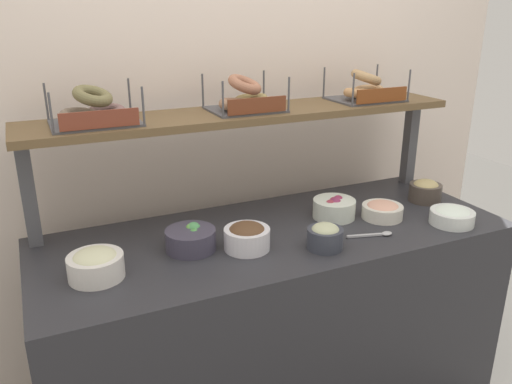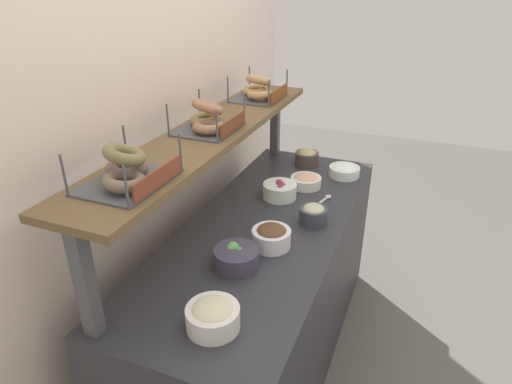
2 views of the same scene
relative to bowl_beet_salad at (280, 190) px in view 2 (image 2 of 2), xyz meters
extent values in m
plane|color=#595651|center=(-0.28, -0.03, -0.89)|extent=(8.00, 8.00, 0.00)
cube|color=white|center=(-0.28, 0.52, 0.31)|extent=(3.04, 0.06, 2.40)
cube|color=#2D2D33|center=(-0.28, -0.03, -0.47)|extent=(1.84, 0.70, 0.85)
cube|color=#4C4C51|center=(-1.14, 0.24, 0.16)|extent=(0.05, 0.05, 0.40)
cube|color=#4C4C51|center=(0.58, 0.24, 0.16)|extent=(0.05, 0.05, 0.40)
cube|color=brown|center=(-0.28, 0.24, 0.37)|extent=(1.80, 0.32, 0.03)
cylinder|color=white|center=(0.00, 0.00, 0.00)|extent=(0.18, 0.18, 0.08)
sphere|color=#963053|center=(0.03, 0.01, 0.02)|extent=(0.04, 0.04, 0.04)
sphere|color=#9E3444|center=(-0.03, -0.01, 0.02)|extent=(0.04, 0.04, 0.04)
sphere|color=#8E3057|center=(0.00, -0.01, 0.02)|extent=(0.05, 0.05, 0.05)
sphere|color=#992C42|center=(0.00, 0.01, 0.02)|extent=(0.04, 0.04, 0.04)
sphere|color=#8A4149|center=(0.00, -0.02, 0.02)|extent=(0.03, 0.03, 0.03)
cylinder|color=#4B4038|center=(0.48, -0.01, 0.00)|extent=(0.14, 0.14, 0.08)
ellipsoid|color=tan|center=(0.48, -0.01, 0.03)|extent=(0.11, 0.11, 0.06)
cylinder|color=#3F3B4D|center=(-0.63, -0.04, 0.00)|extent=(0.18, 0.18, 0.08)
sphere|color=#519B4B|center=(-0.62, -0.05, 0.02)|extent=(0.03, 0.03, 0.03)
sphere|color=#52A05B|center=(-0.61, -0.01, 0.02)|extent=(0.05, 0.05, 0.05)
sphere|color=#6AAE4D|center=(-0.62, -0.01, 0.02)|extent=(0.05, 0.05, 0.05)
cylinder|color=silver|center=(0.18, -0.09, -0.01)|extent=(0.17, 0.17, 0.06)
ellipsoid|color=#EAAA8F|center=(0.18, -0.09, 0.01)|extent=(0.13, 0.13, 0.04)
cylinder|color=white|center=(0.40, -0.25, -0.01)|extent=(0.18, 0.18, 0.06)
ellipsoid|color=white|center=(0.40, -0.25, 0.01)|extent=(0.14, 0.14, 0.04)
cylinder|color=white|center=(-0.45, -0.12, 0.00)|extent=(0.17, 0.17, 0.08)
ellipsoid|color=brown|center=(-0.45, -0.12, 0.03)|extent=(0.13, 0.13, 0.05)
cylinder|color=white|center=(-0.97, -0.11, 0.00)|extent=(0.18, 0.18, 0.08)
ellipsoid|color=beige|center=(-0.97, -0.11, 0.03)|extent=(0.14, 0.14, 0.05)
cylinder|color=#363A46|center=(-0.19, -0.23, 0.00)|extent=(0.13, 0.13, 0.08)
ellipsoid|color=#BBC095|center=(-0.19, -0.23, 0.03)|extent=(0.10, 0.10, 0.05)
cube|color=#B7B7BC|center=(0.00, -0.21, -0.04)|extent=(0.14, 0.05, 0.01)
ellipsoid|color=#B7B7BC|center=(0.09, -0.24, -0.03)|extent=(0.04, 0.03, 0.01)
cube|color=#4C4C51|center=(-0.89, 0.23, 0.39)|extent=(0.31, 0.24, 0.01)
cylinder|color=#4C4C51|center=(-1.04, 0.12, 0.46)|extent=(0.01, 0.01, 0.14)
cylinder|color=#4C4C51|center=(-0.73, 0.12, 0.46)|extent=(0.01, 0.01, 0.14)
cylinder|color=#4C4C51|center=(-1.04, 0.35, 0.46)|extent=(0.01, 0.01, 0.14)
cylinder|color=#4C4C51|center=(-0.73, 0.35, 0.46)|extent=(0.01, 0.01, 0.14)
cube|color=brown|center=(-0.89, 0.11, 0.43)|extent=(0.26, 0.01, 0.06)
torus|color=#756250|center=(-0.94, 0.20, 0.42)|extent=(0.20, 0.20, 0.06)
torus|color=#7B5B59|center=(-0.84, 0.27, 0.42)|extent=(0.19, 0.19, 0.05)
torus|color=olive|center=(-0.89, 0.23, 0.49)|extent=(0.20, 0.20, 0.08)
cube|color=#4C4C51|center=(-0.30, 0.24, 0.39)|extent=(0.29, 0.24, 0.01)
cylinder|color=#4C4C51|center=(-0.43, 0.13, 0.46)|extent=(0.01, 0.01, 0.14)
cylinder|color=#4C4C51|center=(-0.16, 0.13, 0.46)|extent=(0.01, 0.01, 0.14)
cylinder|color=#4C4C51|center=(-0.43, 0.36, 0.46)|extent=(0.01, 0.01, 0.14)
cylinder|color=#4C4C51|center=(-0.16, 0.36, 0.46)|extent=(0.01, 0.01, 0.14)
cube|color=brown|center=(-0.30, 0.12, 0.43)|extent=(0.24, 0.01, 0.06)
torus|color=#9C7357|center=(-0.35, 0.21, 0.42)|extent=(0.16, 0.16, 0.05)
torus|color=#9D8750|center=(-0.25, 0.28, 0.42)|extent=(0.19, 0.19, 0.05)
torus|color=#AA6E53|center=(-0.30, 0.24, 0.49)|extent=(0.20, 0.20, 0.09)
cube|color=#4C4C51|center=(0.29, 0.24, 0.39)|extent=(0.30, 0.24, 0.01)
cylinder|color=#4C4C51|center=(0.14, 0.12, 0.46)|extent=(0.01, 0.01, 0.14)
cylinder|color=#4C4C51|center=(0.43, 0.12, 0.46)|extent=(0.01, 0.01, 0.14)
cylinder|color=#4C4C51|center=(0.14, 0.35, 0.46)|extent=(0.01, 0.01, 0.14)
cylinder|color=#4C4C51|center=(0.43, 0.35, 0.46)|extent=(0.01, 0.01, 0.14)
cube|color=brown|center=(0.29, 0.12, 0.43)|extent=(0.26, 0.01, 0.06)
torus|color=tan|center=(0.24, 0.21, 0.43)|extent=(0.19, 0.19, 0.06)
torus|color=tan|center=(0.33, 0.27, 0.42)|extent=(0.16, 0.15, 0.05)
torus|color=tan|center=(0.29, 0.24, 0.49)|extent=(0.18, 0.18, 0.08)
camera|label=1|loc=(-1.12, -1.67, 0.79)|focal=36.27mm
camera|label=2|loc=(-1.96, -0.66, 1.02)|focal=31.14mm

